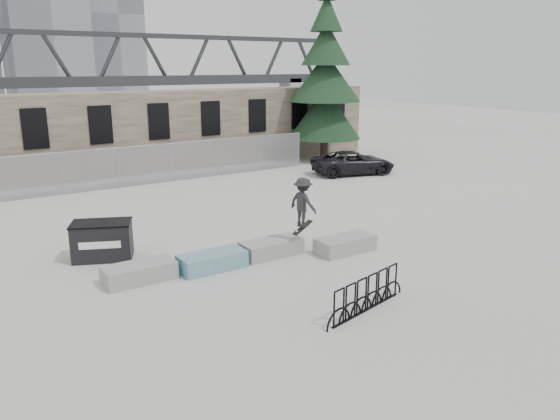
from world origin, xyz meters
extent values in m
plane|color=beige|center=(0.00, 0.00, 0.00)|extent=(120.00, 120.00, 0.00)
cube|color=brown|center=(0.00, 16.25, 2.25)|extent=(36.00, 2.50, 4.50)
cube|color=black|center=(-3.20, 14.98, 2.90)|extent=(1.20, 0.12, 2.00)
cube|color=black|center=(0.00, 14.98, 2.90)|extent=(1.20, 0.12, 2.00)
cube|color=black|center=(3.20, 14.98, 2.90)|extent=(1.20, 0.12, 2.00)
cube|color=black|center=(6.40, 14.98, 2.90)|extent=(1.20, 0.12, 2.00)
cube|color=black|center=(9.60, 14.98, 2.90)|extent=(1.20, 0.12, 2.00)
cube|color=black|center=(12.80, 14.98, 2.90)|extent=(1.20, 0.12, 2.00)
cube|color=black|center=(16.00, 14.98, 2.90)|extent=(1.20, 0.12, 2.00)
cylinder|color=gray|center=(-2.75, 12.50, 1.00)|extent=(0.06, 0.06, 2.00)
cylinder|color=gray|center=(0.00, 12.50, 1.00)|extent=(0.06, 0.06, 2.00)
cylinder|color=gray|center=(2.75, 12.50, 1.00)|extent=(0.06, 0.06, 2.00)
cylinder|color=gray|center=(5.50, 12.50, 1.00)|extent=(0.06, 0.06, 2.00)
cylinder|color=gray|center=(8.25, 12.50, 1.00)|extent=(0.06, 0.06, 2.00)
cylinder|color=gray|center=(11.00, 12.50, 1.00)|extent=(0.06, 0.06, 2.00)
cube|color=#99999E|center=(0.00, 12.50, 1.00)|extent=(22.00, 0.02, 2.00)
cylinder|color=gray|center=(0.00, 12.50, 2.00)|extent=(22.00, 0.04, 0.04)
cube|color=#989896|center=(-3.44, 0.17, 0.25)|extent=(2.00, 0.90, 0.51)
cube|color=#2D471E|center=(-3.44, 0.17, 0.45)|extent=(1.76, 0.66, 0.10)
cube|color=teal|center=(-1.30, -0.14, 0.25)|extent=(2.00, 0.90, 0.51)
cube|color=#2D471E|center=(-1.30, -0.14, 0.45)|extent=(1.76, 0.66, 0.10)
cube|color=#989896|center=(0.84, -0.09, 0.25)|extent=(2.00, 0.90, 0.51)
cube|color=#2D471E|center=(0.84, -0.09, 0.45)|extent=(1.76, 0.66, 0.10)
cube|color=#989896|center=(3.04, -1.15, 0.25)|extent=(2.00, 0.90, 0.51)
cube|color=#2D471E|center=(3.04, -1.15, 0.45)|extent=(1.76, 0.66, 0.10)
cube|color=black|center=(-3.73, 2.60, 0.58)|extent=(2.05, 1.70, 1.15)
cube|color=black|center=(-3.73, 2.60, 1.17)|extent=(2.11, 1.76, 0.05)
cube|color=white|center=(-3.96, 2.10, 0.62)|extent=(1.14, 0.53, 0.22)
cube|color=black|center=(0.58, -4.85, 0.02)|extent=(2.65, 0.63, 0.04)
torus|color=black|center=(-0.52, -5.09, 0.45)|extent=(0.88, 0.24, 0.89)
torus|color=black|center=(-0.08, -4.99, 0.45)|extent=(0.88, 0.24, 0.89)
torus|color=black|center=(0.36, -4.90, 0.45)|extent=(0.88, 0.24, 0.89)
torus|color=black|center=(0.80, -4.80, 0.45)|extent=(0.88, 0.24, 0.89)
torus|color=black|center=(1.24, -4.71, 0.45)|extent=(0.88, 0.24, 0.89)
torus|color=black|center=(1.68, -4.61, 0.45)|extent=(0.88, 0.24, 0.89)
cylinder|color=#38281E|center=(13.68, 13.45, 1.15)|extent=(0.50, 0.50, 2.30)
cone|color=black|center=(13.68, 13.45, 3.00)|extent=(4.57, 4.57, 3.20)
cone|color=black|center=(13.68, 13.45, 5.20)|extent=(4.46, 4.46, 3.00)
cone|color=black|center=(13.68, 13.45, 7.20)|extent=(3.07, 3.07, 2.60)
cone|color=black|center=(13.68, 13.45, 9.00)|extent=(2.00, 2.00, 2.20)
cube|color=slate|center=(26.00, 95.00, 15.00)|extent=(10.00, 10.00, 30.00)
cube|color=#2D3033|center=(10.00, 55.00, 4.00)|extent=(70.00, 3.00, 1.20)
cube|color=#2D3033|center=(10.00, 55.00, 9.50)|extent=(70.00, 0.60, 0.60)
cube|color=gray|center=(40.00, 55.00, 2.00)|extent=(2.00, 3.00, 4.00)
imported|color=black|center=(12.04, 8.72, 0.65)|extent=(5.06, 3.37, 1.29)
imported|color=#252527|center=(1.70, -0.60, 1.74)|extent=(0.79, 1.13, 1.59)
cube|color=black|center=(1.70, -0.60, 0.91)|extent=(0.76, 0.30, 0.36)
cylinder|color=beige|center=(1.42, -0.67, 0.86)|extent=(0.06, 0.03, 0.06)
cylinder|color=beige|center=(1.42, -0.53, 0.86)|extent=(0.06, 0.03, 0.06)
cylinder|color=beige|center=(1.98, -0.67, 0.86)|extent=(0.06, 0.03, 0.06)
cylinder|color=beige|center=(1.98, -0.53, 0.86)|extent=(0.06, 0.03, 0.06)
camera|label=1|loc=(-8.17, -14.02, 5.92)|focal=35.00mm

